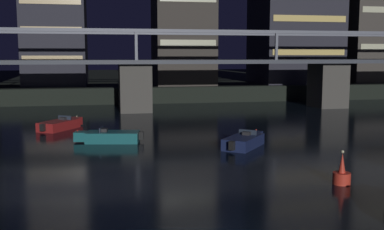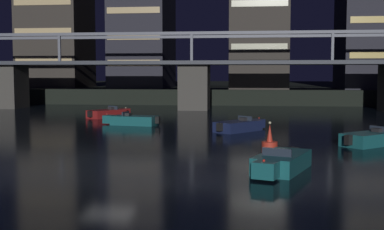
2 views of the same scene
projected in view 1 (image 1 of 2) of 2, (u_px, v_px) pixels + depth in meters
name	position (u px, v px, depth m)	size (l,w,h in m)	color
far_riverbank	(119.00, 80.00, 101.41)	(240.00, 80.00, 2.20)	black
river_bridge	(135.00, 76.00, 54.27)	(103.05, 6.40, 9.38)	#4C4944
tower_west_tall	(56.00, 18.00, 68.33)	(8.58, 13.31, 19.74)	#282833
tower_east_tall	(295.00, 5.00, 72.33)	(12.15, 10.91, 24.56)	#282833
speedboat_near_center	(110.00, 137.00, 35.24)	(5.23, 2.49, 1.16)	#196066
speedboat_mid_left	(60.00, 125.00, 41.36)	(3.78, 4.80, 1.16)	maroon
speedboat_far_left	(245.00, 141.00, 33.44)	(4.07, 4.64, 1.16)	#19234C
channel_buoy	(342.00, 175.00, 23.74)	(0.90, 0.90, 1.76)	red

